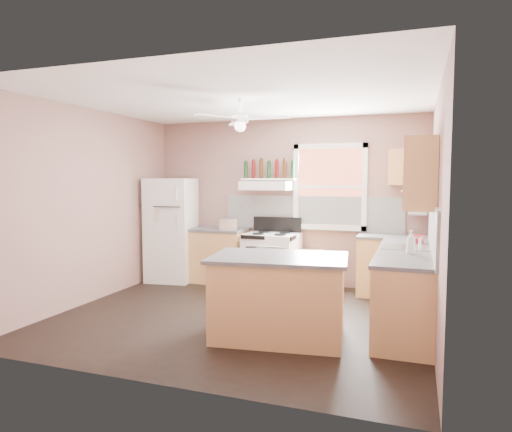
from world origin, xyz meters
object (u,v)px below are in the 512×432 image
(stove, at_px, (272,260))
(island, at_px, (279,299))
(refrigerator, at_px, (172,230))
(cart, at_px, (308,270))
(toaster, at_px, (228,224))

(stove, bearing_deg, island, -66.28)
(refrigerator, xyz_separation_m, stove, (1.76, 0.08, -0.44))
(island, bearing_deg, cart, 87.87)
(stove, bearing_deg, refrigerator, -172.95)
(refrigerator, bearing_deg, stove, -5.25)
(toaster, xyz_separation_m, stove, (0.73, 0.05, -0.56))
(toaster, bearing_deg, cart, -15.95)
(refrigerator, xyz_separation_m, cart, (2.32, 0.20, -0.58))
(refrigerator, relative_size, stove, 2.02)
(toaster, height_order, stove, toaster)
(cart, bearing_deg, island, -103.83)
(refrigerator, relative_size, toaster, 6.19)
(toaster, bearing_deg, refrigerator, 157.99)
(stove, bearing_deg, cart, 16.66)
(toaster, xyz_separation_m, cart, (1.29, 0.17, -0.70))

